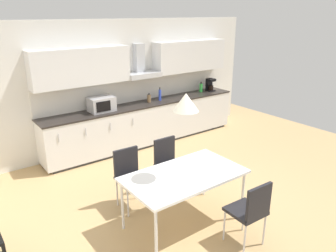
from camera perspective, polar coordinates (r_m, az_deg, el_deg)
The scene contains 15 objects.
ground_plane at distance 5.09m, azimuth 3.78°, elevation -13.21°, with size 9.35×8.07×0.02m, color tan.
wall_back at distance 6.76m, azimuth -11.22°, elevation 6.77°, with size 7.48×0.10×2.59m, color silver.
kitchen_counter at distance 7.07m, azimuth -3.85°, elevation 0.53°, with size 4.48×0.61×0.90m.
backsplash_tile at distance 7.11m, azimuth -5.21°, elevation 6.42°, with size 4.46×0.02×0.50m, color silver.
upper_wall_cabinets at distance 6.86m, azimuth -4.67°, elevation 11.20°, with size 4.46×0.40×0.68m.
microwave at distance 6.43m, azimuth -11.51°, elevation 3.74°, with size 0.48×0.35×0.28m.
coffee_maker at distance 8.05m, azimuth 7.31°, elevation 7.16°, with size 0.18×0.19×0.30m.
bottle_green at distance 7.91m, azimuth 5.75°, elevation 6.66°, with size 0.08×0.08×0.24m.
bottle_brown at distance 6.97m, azimuth -3.33°, elevation 4.82°, with size 0.08×0.08×0.20m.
bottle_blue at distance 7.10m, azimuth -1.42°, elevation 5.45°, with size 0.06×0.06×0.29m.
dining_table at distance 4.29m, azimuth 2.88°, elevation -8.87°, with size 1.55×0.89×0.74m.
chair_near_right at distance 4.10m, azimuth 14.29°, elevation -13.70°, with size 0.42×0.42×0.87m.
chair_far_left at distance 4.79m, azimuth -6.73°, elevation -8.03°, with size 0.42×0.42×0.87m.
chair_far_right at distance 5.13m, azimuth 0.03°, elevation -5.95°, with size 0.40×0.40×0.87m.
pendant_lamp at distance 3.91m, azimuth 3.13°, elevation 4.16°, with size 0.32×0.32×0.22m, color silver.
Camera 1 is at (-2.82, -3.24, 2.72)m, focal length 35.00 mm.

